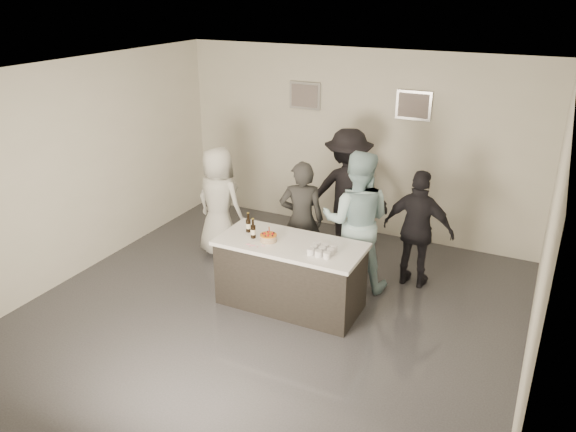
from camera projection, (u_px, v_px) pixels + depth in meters
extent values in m
plane|color=#3D3D42|center=(271.00, 312.00, 7.19)|extent=(6.00, 6.00, 0.00)
plane|color=white|center=(268.00, 73.00, 6.04)|extent=(6.00, 6.00, 0.00)
cube|color=silver|center=(356.00, 143.00, 9.10)|extent=(6.00, 0.04, 3.00)
cube|color=silver|center=(79.00, 336.00, 4.12)|extent=(6.00, 0.04, 3.00)
cube|color=silver|center=(80.00, 169.00, 7.83)|extent=(0.04, 6.00, 3.00)
cube|color=silver|center=(545.00, 253.00, 5.39)|extent=(0.04, 6.00, 3.00)
cube|color=#B2B2B7|center=(305.00, 96.00, 9.17)|extent=(0.54, 0.04, 0.44)
cube|color=#B2B2B7|center=(414.00, 105.00, 8.44)|extent=(0.54, 0.04, 0.44)
cube|color=white|center=(290.00, 274.00, 7.19)|extent=(1.86, 0.86, 0.90)
cylinder|color=orange|center=(268.00, 238.00, 7.04)|extent=(0.21, 0.21, 0.08)
cylinder|color=black|center=(248.00, 223.00, 7.27)|extent=(0.07, 0.07, 0.26)
cylinder|color=black|center=(253.00, 228.00, 7.09)|extent=(0.07, 0.07, 0.26)
cube|color=orange|center=(322.00, 250.00, 6.72)|extent=(0.30, 0.30, 0.08)
cube|color=pink|center=(256.00, 246.00, 6.92)|extent=(0.24, 0.08, 0.01)
imported|color=#272727|center=(302.00, 220.00, 7.80)|extent=(0.73, 0.62, 1.70)
imported|color=#A1C9D2|center=(356.00, 221.00, 7.47)|extent=(1.09, 0.93, 1.94)
imported|color=silver|center=(219.00, 202.00, 8.45)|extent=(0.90, 0.65, 1.70)
imported|color=black|center=(418.00, 230.00, 7.56)|extent=(1.00, 0.47, 1.66)
imported|color=black|center=(347.00, 191.00, 8.53)|extent=(1.43, 1.11, 1.94)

